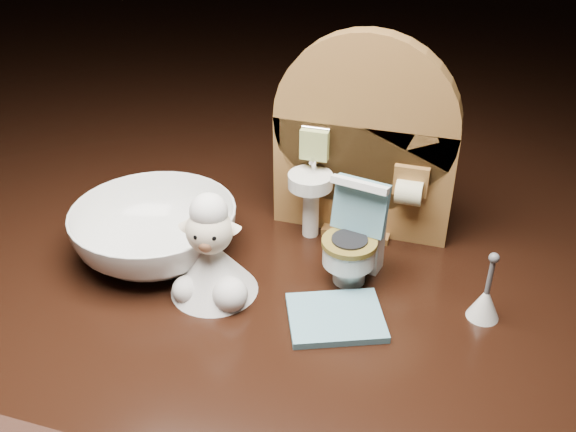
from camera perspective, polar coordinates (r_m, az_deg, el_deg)
name	(u,v)px	position (r m, az deg, el deg)	size (l,w,h in m)	color
backdrop_panel	(362,150)	(0.46, 6.63, 5.82)	(0.13, 0.05, 0.15)	brown
toy_toilet	(355,243)	(0.43, 5.97, -2.38)	(0.04, 0.05, 0.07)	white
bath_mat	(336,317)	(0.40, 4.26, -8.97)	(0.06, 0.05, 0.00)	#5F94A5
toilet_brush	(485,301)	(0.42, 17.12, -7.20)	(0.02, 0.02, 0.05)	white
plush_lamb	(212,260)	(0.41, -6.75, -3.89)	(0.06, 0.06, 0.07)	white
ceramic_bowl	(155,232)	(0.46, -11.73, -1.40)	(0.11, 0.11, 0.04)	white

